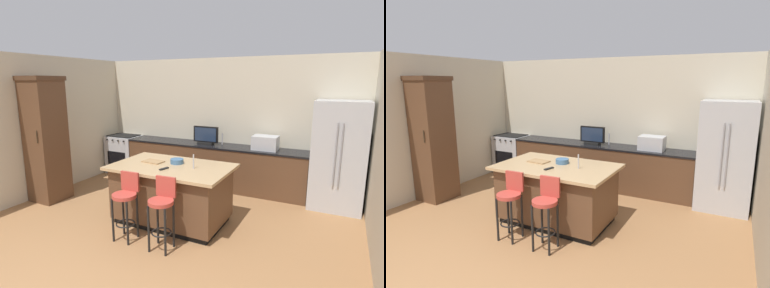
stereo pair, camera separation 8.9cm
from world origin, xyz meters
TOP-DOWN VIEW (x-y plane):
  - wall_back at (0.00, 4.61)m, footprint 6.20×0.12m
  - wall_left at (-2.90, 2.31)m, footprint 0.12×5.01m
  - counter_back at (-0.06, 4.23)m, footprint 3.95×0.62m
  - kitchen_island at (0.04, 2.35)m, footprint 1.86×1.17m
  - refrigerator at (2.36, 4.15)m, footprint 0.87×0.80m
  - range_oven at (-2.42, 4.23)m, footprint 0.75×0.63m
  - cabinet_tower at (-2.54, 2.15)m, footprint 0.61×0.63m
  - microwave at (1.06, 4.23)m, footprint 0.48×0.36m
  - tv_monitor at (-0.19, 4.18)m, footprint 0.55×0.16m
  - sink_faucet_back at (0.12, 4.33)m, footprint 0.02×0.02m
  - sink_faucet_island at (0.42, 2.35)m, footprint 0.02×0.02m
  - bar_stool_left at (-0.27, 1.58)m, footprint 0.34×0.34m
  - bar_stool_right at (0.34, 1.58)m, footprint 0.34×0.35m
  - fruit_bowl at (0.05, 2.50)m, footprint 0.21×0.21m
  - cell_phone at (-0.02, 2.54)m, footprint 0.13×0.17m
  - tv_remote at (0.04, 2.12)m, footprint 0.09×0.18m
  - cutting_board at (-0.34, 2.41)m, footprint 0.35×0.25m

SIDE VIEW (x-z plane):
  - counter_back at x=-0.06m, z-range 0.00..0.91m
  - range_oven at x=-2.42m, z-range 0.00..0.93m
  - kitchen_island at x=0.04m, z-range 0.01..0.94m
  - bar_stool_left at x=-0.27m, z-range 0.09..1.06m
  - bar_stool_right at x=0.34m, z-range 0.10..1.08m
  - cell_phone at x=-0.02m, z-range 0.93..0.94m
  - cutting_board at x=-0.34m, z-range 0.93..0.95m
  - tv_remote at x=0.04m, z-range 0.93..0.95m
  - refrigerator at x=2.36m, z-range 0.00..1.91m
  - fruit_bowl at x=0.05m, z-range 0.93..1.01m
  - sink_faucet_back at x=0.12m, z-range 0.91..1.15m
  - sink_faucet_island at x=0.42m, z-range 0.93..1.15m
  - microwave at x=1.06m, z-range 0.91..1.18m
  - tv_monitor at x=-0.19m, z-range 0.90..1.28m
  - cabinet_tower at x=-2.54m, z-range 0.04..2.36m
  - wall_back at x=0.00m, z-range 0.00..2.72m
  - wall_left at x=-2.90m, z-range 0.00..2.72m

